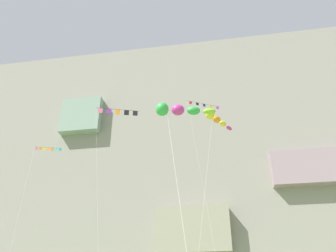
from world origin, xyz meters
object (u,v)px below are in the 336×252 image
object	(u,v)px
kite_banner_near_cliff	(43,162)
kite_banner_low_left	(117,117)
kite_banner_high_center	(205,121)
kite_windsock_front_field	(177,110)
kite_windsock_high_right	(216,119)

from	to	relation	value
kite_banner_near_cliff	kite_banner_low_left	world-z (taller)	kite_banner_low_left
kite_banner_high_center	kite_windsock_front_field	xyz separation A→B (m)	(-0.65, -23.37, -12.83)
kite_windsock_high_right	kite_windsock_front_field	bearing A→B (deg)	-104.92
kite_windsock_high_right	kite_banner_low_left	bearing A→B (deg)	144.02
kite_windsock_high_right	kite_windsock_front_field	xyz separation A→B (m)	(-2.21, -8.29, -4.06)
kite_windsock_high_right	kite_banner_near_cliff	bearing A→B (deg)	151.30
kite_banner_near_cliff	kite_windsock_high_right	world-z (taller)	kite_banner_near_cliff
kite_banner_near_cliff	kite_windsock_front_field	xyz separation A→B (m)	(19.64, -20.25, -7.00)
kite_banner_high_center	kite_windsock_high_right	bearing A→B (deg)	-84.11
kite_banner_high_center	kite_windsock_front_field	size ratio (longest dim) A/B	2.18
kite_banner_low_left	kite_windsock_high_right	world-z (taller)	kite_banner_low_left
kite_banner_near_cliff	kite_windsock_high_right	bearing A→B (deg)	-28.70
kite_banner_high_center	kite_banner_low_left	distance (m)	12.24
kite_banner_high_center	kite_windsock_high_right	distance (m)	17.51
kite_banner_near_cliff	kite_windsock_high_right	size ratio (longest dim) A/B	1.28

